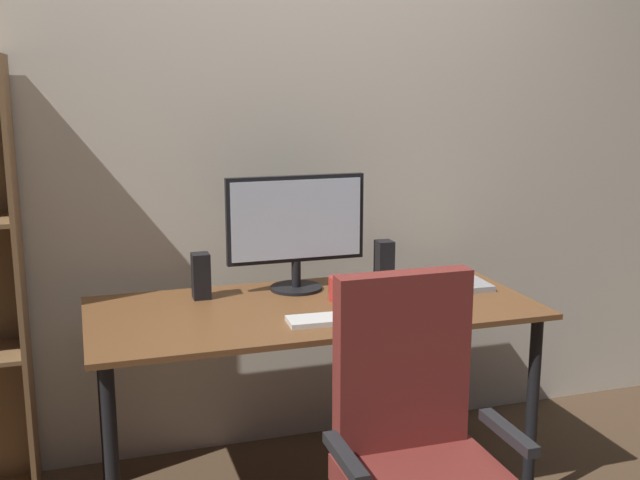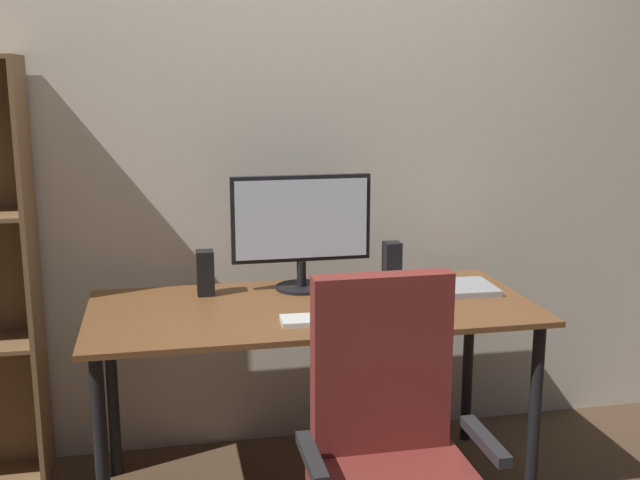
% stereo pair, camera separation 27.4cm
% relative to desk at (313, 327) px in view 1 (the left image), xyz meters
% --- Properties ---
extents(back_wall, '(6.40, 0.10, 2.60)m').
position_rel_desk_xyz_m(back_wall, '(0.00, 0.53, 0.64)').
color(back_wall, beige).
rests_on(back_wall, ground).
extents(desk, '(1.59, 0.72, 0.74)m').
position_rel_desk_xyz_m(desk, '(0.00, 0.00, 0.00)').
color(desk, brown).
rests_on(desk, ground).
extents(monitor, '(0.53, 0.20, 0.44)m').
position_rel_desk_xyz_m(monitor, '(-0.00, 0.22, 0.33)').
color(monitor, black).
rests_on(monitor, desk).
extents(keyboard, '(0.29, 0.12, 0.02)m').
position_rel_desk_xyz_m(keyboard, '(-0.00, -0.20, 0.09)').
color(keyboard, silver).
rests_on(keyboard, desk).
extents(mouse, '(0.06, 0.10, 0.03)m').
position_rel_desk_xyz_m(mouse, '(0.24, -0.19, 0.10)').
color(mouse, black).
rests_on(mouse, desk).
extents(coffee_mug, '(0.10, 0.08, 0.09)m').
position_rel_desk_xyz_m(coffee_mug, '(0.11, 0.03, 0.13)').
color(coffee_mug, '#B72D28').
rests_on(coffee_mug, desk).
extents(laptop, '(0.33, 0.24, 0.02)m').
position_rel_desk_xyz_m(laptop, '(0.56, 0.07, 0.09)').
color(laptop, '#99999E').
rests_on(laptop, desk).
extents(speaker_left, '(0.06, 0.07, 0.17)m').
position_rel_desk_xyz_m(speaker_left, '(-0.37, 0.21, 0.17)').
color(speaker_left, black).
rests_on(speaker_left, desk).
extents(speaker_right, '(0.06, 0.07, 0.17)m').
position_rel_desk_xyz_m(speaker_right, '(0.36, 0.21, 0.17)').
color(speaker_right, black).
rests_on(speaker_right, desk).
extents(office_chair, '(0.54, 0.54, 1.01)m').
position_rel_desk_xyz_m(office_chair, '(0.08, -0.76, -0.20)').
color(office_chair, '#232326').
rests_on(office_chair, ground).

